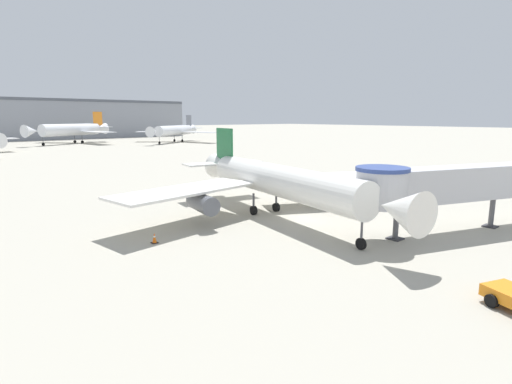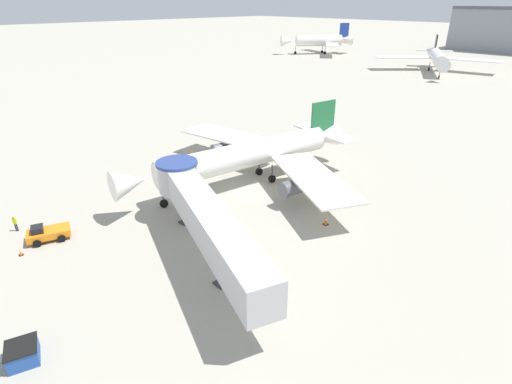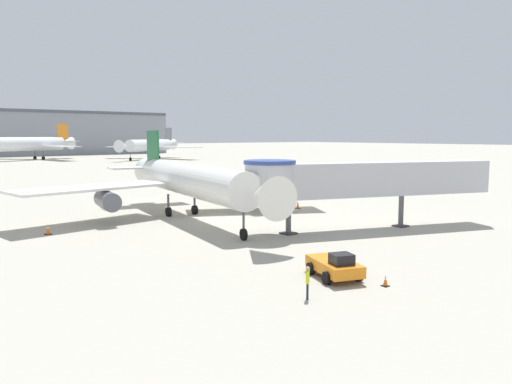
# 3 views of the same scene
# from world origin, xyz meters

# --- Properties ---
(ground_plane) EXTENTS (800.00, 800.00, 0.00)m
(ground_plane) POSITION_xyz_m (0.00, 0.00, 0.00)
(ground_plane) COLOR #A8A393
(main_airplane) EXTENTS (31.56, 30.24, 8.44)m
(main_airplane) POSITION_xyz_m (-1.14, 1.88, 3.60)
(main_airplane) COLOR white
(main_airplane) RESTS_ON ground_plane
(jet_bridge) EXTENTS (21.52, 10.13, 5.95)m
(jet_bridge) POSITION_xyz_m (6.91, -11.82, 4.27)
(jet_bridge) COLOR #B7B7BC
(jet_bridge) RESTS_ON ground_plane
(pushback_tug_orange) EXTENTS (2.97, 4.08, 1.55)m
(pushback_tug_orange) POSITION_xyz_m (-5.06, -20.72, 0.70)
(pushback_tug_orange) COLOR orange
(pushback_tug_orange) RESTS_ON ground_plane
(traffic_cone_port_wing) EXTENTS (0.51, 0.51, 0.83)m
(traffic_cone_port_wing) POSITION_xyz_m (-14.06, 1.92, 0.40)
(traffic_cone_port_wing) COLOR black
(traffic_cone_port_wing) RESTS_ON ground_plane
(traffic_cone_starboard_wing) EXTENTS (0.51, 0.51, 0.83)m
(traffic_cone_starboard_wing) POSITION_xyz_m (11.29, -0.06, 0.40)
(traffic_cone_starboard_wing) COLOR black
(traffic_cone_starboard_wing) RESTS_ON ground_plane
(traffic_cone_apron_front) EXTENTS (0.36, 0.36, 0.60)m
(traffic_cone_apron_front) POSITION_xyz_m (-4.08, -23.40, 0.28)
(traffic_cone_apron_front) COLOR black
(traffic_cone_apron_front) RESTS_ON ground_plane
(ground_crew_marshaller) EXTENTS (0.35, 0.35, 1.62)m
(ground_crew_marshaller) POSITION_xyz_m (-8.75, -22.37, 0.94)
(ground_crew_marshaller) COLOR #1E2338
(ground_crew_marshaller) RESTS_ON ground_plane
(background_jet_gray_tail) EXTENTS (31.63, 30.98, 10.59)m
(background_jet_gray_tail) POSITION_xyz_m (50.13, 113.77, 4.65)
(background_jet_gray_tail) COLOR silver
(background_jet_gray_tail) RESTS_ON ground_plane
(background_jet_orange_tail) EXTENTS (34.08, 34.23, 11.86)m
(background_jet_orange_tail) POSITION_xyz_m (17.44, 131.90, 5.17)
(background_jet_orange_tail) COLOR silver
(background_jet_orange_tail) RESTS_ON ground_plane
(terminal_building) EXTENTS (126.66, 24.48, 17.78)m
(terminal_building) POSITION_xyz_m (18.54, 175.00, 8.90)
(terminal_building) COLOR gray
(terminal_building) RESTS_ON ground_plane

